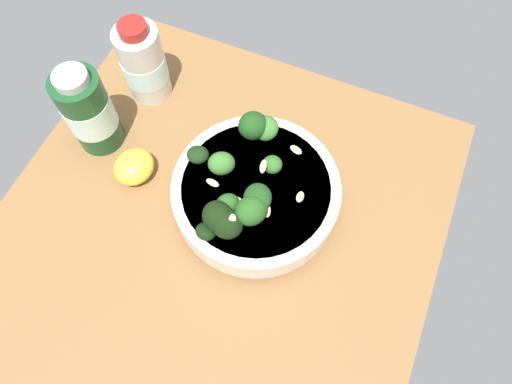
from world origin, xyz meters
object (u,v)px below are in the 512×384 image
Objects in this scene: bowl_of_broccoli at (254,192)px; bottle_short at (89,111)px; bottle_tall at (144,63)px; lemon_wedge at (134,167)px.

bowl_of_broccoli is 26.12cm from bottle_short.
bottle_short is (1.32, 25.94, 2.79)cm from bowl_of_broccoli.
bowl_of_broccoli is at bearing -117.93° from bottle_tall.
bowl_of_broccoli reaches higher than lemon_wedge.
bottle_short reaches higher than lemon_wedge.
bottle_tall is (14.57, 5.50, 4.20)cm from lemon_wedge.
bottle_tall is at bearing -12.58° from bottle_short.
bowl_of_broccoli is 18.20cm from lemon_wedge.
bottle_tall is (12.43, 23.46, 2.13)cm from bowl_of_broccoli.
lemon_wedge is 0.44× the size of bottle_tall.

